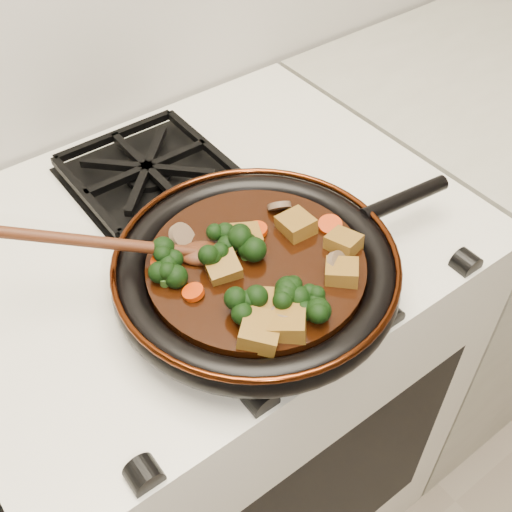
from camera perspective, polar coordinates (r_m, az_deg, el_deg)
stove at (r=1.28m, az=-3.83°, el=-12.30°), size 0.76×0.60×0.90m
burner_grate_front at (r=0.84m, az=0.04°, el=-2.17°), size 0.23×0.23×0.03m
burner_grate_back at (r=1.01m, az=-9.60°, el=7.35°), size 0.23×0.23×0.03m
skillet at (r=0.81m, az=0.12°, el=-1.23°), size 0.49×0.36×0.05m
braising_sauce at (r=0.80m, az=-0.00°, el=-1.04°), size 0.27×0.27×0.02m
tofu_cube_0 at (r=0.72m, az=2.75°, el=-5.94°), size 0.06×0.07×0.03m
tofu_cube_1 at (r=0.78m, az=-2.93°, el=-1.12°), size 0.05×0.05×0.03m
tofu_cube_2 at (r=0.78m, az=7.63°, el=-1.45°), size 0.05×0.06×0.03m
tofu_cube_3 at (r=0.74m, az=1.11°, el=-4.29°), size 0.05×0.05×0.02m
tofu_cube_4 at (r=0.72m, az=0.36°, el=-6.69°), size 0.07×0.07×0.03m
tofu_cube_5 at (r=0.82m, az=-0.94°, el=1.71°), size 0.05×0.05×0.02m
tofu_cube_6 at (r=0.83m, az=3.58°, el=2.75°), size 0.04×0.05×0.03m
tofu_cube_7 at (r=0.82m, az=7.79°, el=1.16°), size 0.04×0.05×0.03m
broccoli_floret_0 at (r=0.79m, az=-8.26°, el=-0.34°), size 0.09×0.08×0.07m
broccoli_floret_1 at (r=0.77m, az=-8.16°, el=-2.04°), size 0.06×0.06×0.06m
broccoli_floret_2 at (r=0.74m, az=5.40°, el=-4.71°), size 0.08×0.08×0.06m
broccoli_floret_3 at (r=0.75m, az=3.31°, el=-3.31°), size 0.07×0.06×0.07m
broccoli_floret_4 at (r=0.73m, az=-0.68°, el=-4.52°), size 0.06×0.06×0.06m
broccoli_floret_5 at (r=0.79m, az=-0.98°, el=0.47°), size 0.07×0.08×0.07m
broccoli_floret_6 at (r=0.74m, az=3.06°, el=-4.10°), size 0.07×0.07×0.07m
broccoli_floret_7 at (r=0.81m, az=-2.42°, el=1.63°), size 0.08×0.08×0.06m
broccoli_floret_8 at (r=0.78m, az=-3.82°, el=-0.52°), size 0.09×0.08×0.07m
carrot_coin_0 at (r=0.80m, az=-8.30°, el=-0.55°), size 0.03×0.03×0.02m
carrot_coin_1 at (r=0.84m, az=6.60°, el=2.75°), size 0.03×0.03×0.02m
carrot_coin_2 at (r=0.76m, az=-5.60°, el=-3.23°), size 0.03×0.03×0.02m
carrot_coin_3 at (r=0.83m, az=0.04°, el=2.33°), size 0.03×0.03×0.01m
mushroom_slice_0 at (r=0.73m, az=2.35°, el=-5.73°), size 0.05×0.05×0.03m
mushroom_slice_1 at (r=0.82m, az=-6.57°, el=1.71°), size 0.05×0.05×0.03m
mushroom_slice_2 at (r=0.79m, az=7.33°, el=-0.84°), size 0.05×0.04×0.03m
mushroom_slice_3 at (r=0.86m, az=2.08°, el=4.45°), size 0.04×0.04×0.03m
mushroom_slice_4 at (r=0.73m, az=2.60°, el=-5.66°), size 0.04×0.04×0.03m
wooden_spoon at (r=0.79m, az=-10.29°, el=0.83°), size 0.15×0.10×0.26m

